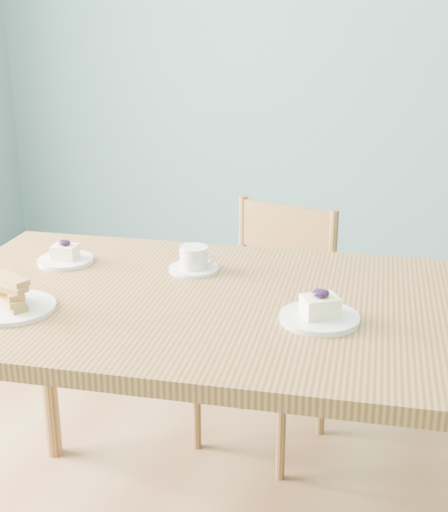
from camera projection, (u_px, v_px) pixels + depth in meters
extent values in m
cube|color=slate|center=(441.00, 23.00, 3.41)|extent=(5.00, 0.01, 2.70)
cube|color=#9E6C3C|center=(221.00, 307.00, 1.70)|extent=(1.52, 1.01, 0.04)
cylinder|color=#9E6C3C|center=(46.00, 357.00, 2.28)|extent=(0.05, 0.05, 0.72)
cube|color=#9E6C3C|center=(261.00, 341.00, 2.35)|extent=(0.44, 0.42, 0.04)
cylinder|color=#9E6C3C|center=(196.00, 400.00, 2.37)|extent=(0.03, 0.03, 0.36)
cylinder|color=#9E6C3C|center=(281.00, 429.00, 2.21)|extent=(0.03, 0.03, 0.36)
cylinder|color=#9E6C3C|center=(243.00, 364.00, 2.61)|extent=(0.03, 0.03, 0.36)
cylinder|color=#9E6C3C|center=(322.00, 387.00, 2.45)|extent=(0.03, 0.03, 0.36)
cylinder|color=#9E6C3C|center=(243.00, 254.00, 2.49)|extent=(0.03, 0.03, 0.42)
cylinder|color=#9E6C3C|center=(332.00, 272.00, 2.32)|extent=(0.03, 0.03, 0.42)
cube|color=#9E6C3C|center=(287.00, 229.00, 2.36)|extent=(0.32, 0.09, 0.16)
cylinder|color=#9E6C3C|center=(264.00, 281.00, 2.47)|extent=(0.01, 0.01, 0.25)
cylinder|color=#9E6C3C|center=(285.00, 286.00, 2.43)|extent=(0.01, 0.01, 0.25)
cylinder|color=#9E6C3C|center=(306.00, 290.00, 2.39)|extent=(0.01, 0.01, 0.25)
cylinder|color=silver|center=(319.00, 318.00, 1.58)|extent=(0.18, 0.18, 0.01)
cube|color=#FDF2C2|center=(320.00, 306.00, 1.57)|extent=(0.10, 0.09, 0.04)
ellipsoid|color=black|center=(321.00, 293.00, 1.56)|extent=(0.04, 0.04, 0.02)
sphere|color=black|center=(326.00, 293.00, 1.56)|extent=(0.02, 0.02, 0.02)
sphere|color=black|center=(318.00, 292.00, 1.57)|extent=(0.02, 0.02, 0.02)
sphere|color=black|center=(321.00, 295.00, 1.55)|extent=(0.02, 0.02, 0.02)
cylinder|color=silver|center=(66.00, 260.00, 1.94)|extent=(0.15, 0.15, 0.01)
cube|color=#FDF2C2|center=(65.00, 252.00, 1.93)|extent=(0.07, 0.06, 0.04)
ellipsoid|color=black|center=(64.00, 243.00, 1.93)|extent=(0.03, 0.03, 0.01)
sphere|color=black|center=(68.00, 243.00, 1.93)|extent=(0.01, 0.01, 0.01)
sphere|color=black|center=(63.00, 242.00, 1.93)|extent=(0.01, 0.01, 0.01)
sphere|color=black|center=(63.00, 244.00, 1.92)|extent=(0.01, 0.01, 0.01)
cylinder|color=silver|center=(194.00, 269.00, 1.88)|extent=(0.13, 0.13, 0.01)
cylinder|color=silver|center=(194.00, 257.00, 1.87)|extent=(0.08, 0.08, 0.06)
cylinder|color=brown|center=(194.00, 249.00, 1.87)|extent=(0.06, 0.06, 0.00)
torus|color=silver|center=(208.00, 258.00, 1.86)|extent=(0.04, 0.02, 0.04)
cylinder|color=silver|center=(13.00, 308.00, 1.64)|extent=(0.20, 0.20, 0.01)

